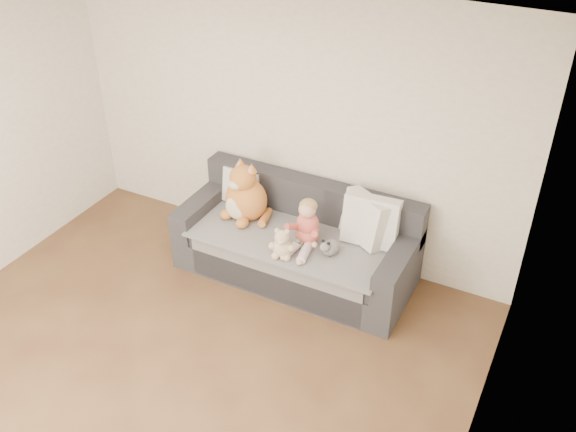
# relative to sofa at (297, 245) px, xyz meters

# --- Properties ---
(room_shell) EXTENTS (5.00, 5.00, 5.00)m
(room_shell) POSITION_rel_sofa_xyz_m (-0.31, -1.64, 0.99)
(room_shell) COLOR brown
(room_shell) RESTS_ON ground
(sofa) EXTENTS (2.20, 0.94, 0.85)m
(sofa) POSITION_rel_sofa_xyz_m (0.00, 0.00, 0.00)
(sofa) COLOR #28282D
(sofa) RESTS_ON ground
(cushion_left) EXTENTS (0.39, 0.18, 0.36)m
(cushion_left) POSITION_rel_sofa_xyz_m (-0.71, 0.21, 0.34)
(cushion_left) COLOR silver
(cushion_left) RESTS_ON sofa
(cushion_right_back) EXTENTS (0.52, 0.42, 0.45)m
(cushion_right_back) POSITION_rel_sofa_xyz_m (0.59, 0.16, 0.38)
(cushion_right_back) COLOR silver
(cushion_right_back) RESTS_ON sofa
(cushion_right_front) EXTENTS (0.51, 0.26, 0.47)m
(cushion_right_front) POSITION_rel_sofa_xyz_m (0.65, 0.15, 0.39)
(cushion_right_front) COLOR silver
(cushion_right_front) RESTS_ON sofa
(toddler) EXTENTS (0.32, 0.46, 0.46)m
(toddler) POSITION_rel_sofa_xyz_m (0.16, -0.16, 0.35)
(toddler) COLOR #C64546
(toddler) RESTS_ON sofa
(plush_cat) EXTENTS (0.48, 0.43, 0.63)m
(plush_cat) POSITION_rel_sofa_xyz_m (-0.54, -0.01, 0.39)
(plush_cat) COLOR #C1722B
(plush_cat) RESTS_ON sofa
(teddy_bear) EXTENTS (0.23, 0.18, 0.29)m
(teddy_bear) POSITION_rel_sofa_xyz_m (0.05, -0.41, 0.28)
(teddy_bear) COLOR tan
(teddy_bear) RESTS_ON sofa
(plush_cow) EXTENTS (0.14, 0.22, 0.18)m
(plush_cow) POSITION_rel_sofa_xyz_m (0.41, -0.19, 0.24)
(plush_cow) COLOR white
(plush_cow) RESTS_ON sofa
(sippy_cup) EXTENTS (0.09, 0.07, 0.10)m
(sippy_cup) POSITION_rel_sofa_xyz_m (0.12, -0.24, 0.22)
(sippy_cup) COLOR #703591
(sippy_cup) RESTS_ON sofa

